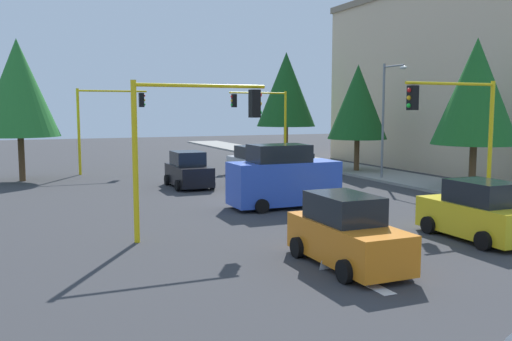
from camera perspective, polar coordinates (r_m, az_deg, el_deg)
The scene contains 19 objects.
ground_plane at distance 26.23m, azimuth 1.59°, elevation -3.05°, with size 120.00×120.00×0.00m, color #353538.
sidewalk_kerb at distance 35.82m, azimuth 13.69°, elevation -0.56°, with size 80.00×4.00×0.15m, color gray.
lane_arrow_near at distance 14.93m, azimuth 9.47°, elevation -10.45°, with size 2.40×1.10×1.10m.
apartment_block at distance 42.78m, azimuth 20.54°, elevation 8.91°, with size 21.51×9.30×12.91m.
traffic_signal_near_left at distance 24.00m, azimuth 20.25°, elevation 5.01°, with size 0.36×4.59×5.48m.
traffic_signal_far_left at distance 40.98m, azimuth 0.78°, elevation 5.98°, with size 0.36×4.59×5.64m.
traffic_signal_far_right at distance 37.90m, azimuth -15.28°, elevation 5.72°, with size 0.36×4.59×5.65m.
traffic_signal_near_right at distance 18.29m, azimuth -6.73°, elevation 4.52°, with size 0.36×4.59×5.23m.
street_lamp_curbside at distance 33.67m, azimuth 13.50°, elevation 6.30°, with size 2.15×0.28×7.00m.
tree_opposite_side at distance 35.59m, azimuth -23.50°, elevation 7.88°, with size 4.61×4.61×8.44m.
tree_roadside_far at distance 46.24m, azimuth 3.16°, elevation 8.41°, with size 4.91×4.91×9.00m.
tree_roadside_near at distance 30.24m, azimuth 21.91°, elevation 7.62°, with size 4.32×4.32×7.90m.
tree_roadside_mid at distance 37.74m, azimuth 10.54°, elevation 7.01°, with size 3.99×3.99×7.28m.
delivery_van_blue at distance 24.12m, azimuth 2.85°, elevation -0.81°, with size 2.22×4.80×2.77m.
car_silver at distance 34.95m, azimuth -0.60°, elevation 0.81°, with size 4.18×2.04×1.98m.
car_orange at distance 15.39m, azimuth 9.37°, elevation -6.50°, with size 4.16×1.95×1.98m.
car_green at distance 29.66m, azimuth 3.76°, elevation -0.21°, with size 3.72×2.09×1.98m.
car_black at distance 30.55m, azimuth -7.04°, elevation -0.05°, with size 3.91×2.10×1.98m.
car_yellow at distance 19.63m, azimuth 22.11°, elevation -4.08°, with size 4.03×2.10×1.98m.
Camera 1 is at (23.57, -10.68, 4.32)m, focal length 38.44 mm.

